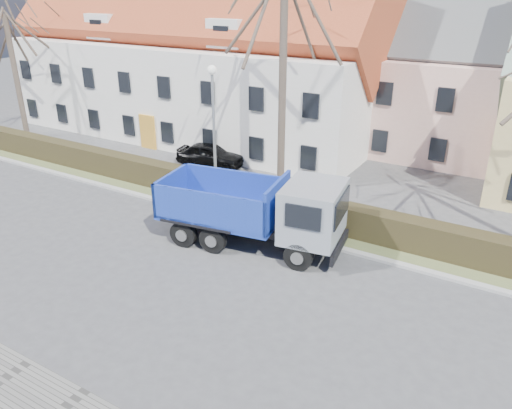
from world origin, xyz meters
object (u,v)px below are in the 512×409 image
Objects in this scene: parked_car_a at (210,155)px; streetlight at (214,131)px; cart_frame at (194,209)px; dump_truck at (245,209)px.

streetlight is at bearing -150.31° from parked_car_a.
streetlight reaches higher than parked_car_a.
parked_car_a reaches higher than cart_frame.
parked_car_a is (-2.63, 3.20, -2.56)m from streetlight.
streetlight is at bearing 128.41° from dump_truck.
streetlight reaches higher than dump_truck.
parked_car_a is (-6.79, 7.05, -0.87)m from dump_truck.
dump_truck is 5.91m from streetlight.
dump_truck reaches higher than parked_car_a.
dump_truck is 10.75× the size of cart_frame.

